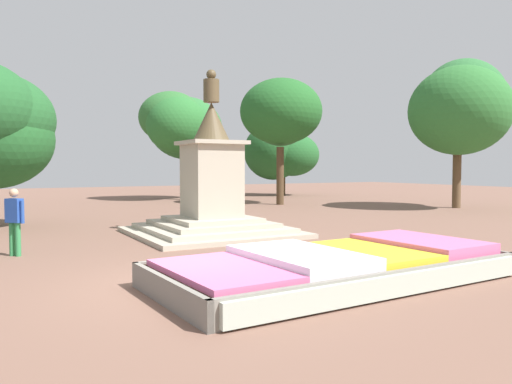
{
  "coord_description": "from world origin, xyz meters",
  "views": [
    {
      "loc": [
        -3.28,
        -8.48,
        2.15
      ],
      "look_at": [
        3.16,
        3.2,
        1.49
      ],
      "focal_mm": 35.0,
      "sensor_mm": 36.0,
      "label": 1
    }
  ],
  "objects": [
    {
      "name": "ground_plane",
      "position": [
        0.0,
        0.0,
        0.0
      ],
      "size": [
        94.69,
        94.69,
        0.0
      ],
      "primitive_type": "plane",
      "color": "brown"
    },
    {
      "name": "flower_planter",
      "position": [
        2.64,
        -1.02,
        0.28
      ],
      "size": [
        7.0,
        3.49,
        0.63
      ],
      "color": "#38281C",
      "rests_on": "ground_plane"
    },
    {
      "name": "statue_monument",
      "position": [
        3.16,
        6.13,
        1.22
      ],
      "size": [
        4.86,
        4.86,
        5.24
      ],
      "color": "#B0A692",
      "rests_on": "ground_plane"
    },
    {
      "name": "pedestrian_near_planter",
      "position": [
        -2.6,
        4.86,
        0.95
      ],
      "size": [
        0.42,
        0.44,
        1.64
      ],
      "color": "#338C4C",
      "rests_on": "ground_plane"
    },
    {
      "name": "park_tree_far_left",
      "position": [
        16.72,
        23.97,
        3.27
      ],
      "size": [
        5.42,
        5.27,
        5.53
      ],
      "color": "#4C3823",
      "rests_on": "ground_plane"
    },
    {
      "name": "park_tree_street_side",
      "position": [
        18.48,
        9.08,
        5.23
      ],
      "size": [
        5.92,
        5.23,
        7.87
      ],
      "color": "brown",
      "rests_on": "ground_plane"
    },
    {
      "name": "park_tree_mid_canopy",
      "position": [
        8.26,
        22.95,
        5.0
      ],
      "size": [
        5.77,
        5.5,
        7.12
      ],
      "color": "#4C3823",
      "rests_on": "ground_plane"
    },
    {
      "name": "park_tree_distant",
      "position": [
        12.11,
        16.41,
        5.3
      ],
      "size": [
        4.73,
        4.83,
        7.28
      ],
      "color": "#4C3823",
      "rests_on": "ground_plane"
    }
  ]
}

